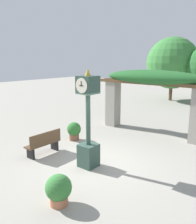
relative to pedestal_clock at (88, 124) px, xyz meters
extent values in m
plane|color=gray|center=(-0.13, 0.30, -1.45)|extent=(60.00, 60.00, 0.00)
cube|color=#2D473D|center=(0.00, 0.00, -1.06)|extent=(0.56, 0.56, 0.78)
cylinder|color=#2D473D|center=(0.00, 0.00, 0.14)|extent=(0.15, 0.15, 1.64)
cylinder|color=gold|center=(0.00, 0.00, 0.98)|extent=(0.24, 0.24, 0.04)
cube|color=#2D473D|center=(0.00, 0.00, 1.28)|extent=(0.56, 0.56, 0.56)
cylinder|color=beige|center=(0.00, -0.29, 1.28)|extent=(0.46, 0.02, 0.46)
cylinder|color=beige|center=(0.00, 0.29, 1.28)|extent=(0.46, 0.02, 0.46)
cube|color=black|center=(0.00, -0.30, 1.28)|extent=(0.16, 0.01, 0.02)
cube|color=black|center=(0.00, -0.30, 1.35)|extent=(0.02, 0.01, 0.15)
cone|color=gold|center=(0.00, 0.00, 1.67)|extent=(0.20, 0.20, 0.22)
cube|color=gray|center=(-2.34, 4.63, -0.27)|extent=(0.59, 0.59, 2.37)
cube|color=brown|center=(-0.13, 4.33, 0.99)|extent=(5.62, 0.11, 0.15)
cube|color=brown|center=(-0.13, 4.63, 0.99)|extent=(5.62, 0.11, 0.15)
cube|color=brown|center=(-0.13, 4.92, 0.99)|extent=(5.62, 0.11, 0.15)
ellipsoid|color=#235B28|center=(-0.13, 4.63, 1.23)|extent=(4.93, 1.19, 0.70)
cylinder|color=brown|center=(-2.26, 1.58, -1.32)|extent=(0.43, 0.43, 0.27)
sphere|color=#2D6B2D|center=(-2.26, 1.58, -0.95)|extent=(0.62, 0.62, 0.62)
cylinder|color=#B26B4C|center=(0.87, -2.08, -1.34)|extent=(0.45, 0.45, 0.21)
sphere|color=#387A38|center=(0.87, -2.08, -0.99)|extent=(0.66, 0.66, 0.66)
cube|color=brown|center=(-2.03, -0.30, -1.04)|extent=(0.42, 1.39, 0.05)
cube|color=brown|center=(-1.84, -0.30, -0.79)|extent=(0.04, 1.39, 0.45)
cube|color=black|center=(-2.03, 0.25, -1.26)|extent=(0.38, 0.08, 0.39)
cube|color=black|center=(-2.03, -0.86, -1.26)|extent=(0.38, 0.08, 0.39)
cylinder|color=brown|center=(-3.17, 14.32, -0.61)|extent=(0.28, 0.28, 1.67)
sphere|color=#387A38|center=(-3.17, 14.32, 1.74)|extent=(4.33, 4.33, 4.33)
camera|label=1|loc=(4.92, -5.51, 2.06)|focal=38.00mm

